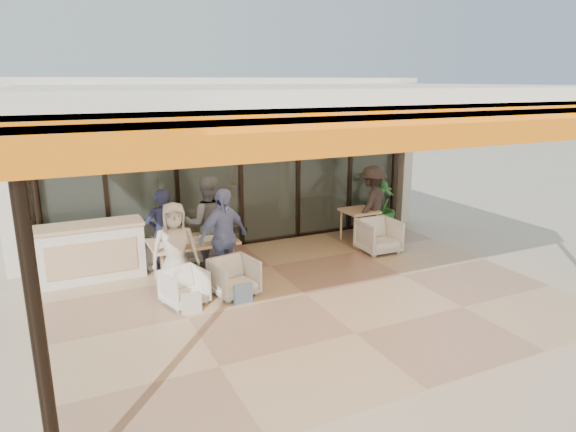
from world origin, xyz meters
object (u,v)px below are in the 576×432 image
at_px(host_counter, 91,252).
at_px(chair_near_right, 234,275).
at_px(chair_far_right, 202,245).
at_px(standing_woman, 372,204).
at_px(side_table, 359,215).
at_px(chair_near_left, 184,286).
at_px(side_chair, 379,235).
at_px(diner_navy, 163,233).
at_px(diner_grey, 208,223).
at_px(chair_far_left, 159,252).
at_px(diner_cream, 175,249).
at_px(potted_palm, 380,205).
at_px(dining_table, 192,243).
at_px(diner_periwinkle, 223,238).

height_order(host_counter, chair_near_right, host_counter).
bearing_deg(chair_far_right, standing_woman, -169.19).
height_order(side_table, standing_woman, standing_woman).
relative_size(chair_near_left, side_table, 0.86).
bearing_deg(side_chair, diner_navy, 172.91).
bearing_deg(chair_near_left, diner_grey, 43.33).
bearing_deg(chair_far_left, side_table, 175.66).
xyz_separation_m(diner_cream, potted_palm, (5.14, 1.45, -0.12)).
xyz_separation_m(chair_far_left, side_table, (4.29, -0.37, 0.35)).
xyz_separation_m(chair_far_right, chair_near_left, (-0.84, -1.90, 0.00)).
bearing_deg(diner_cream, host_counter, 141.84).
bearing_deg(diner_navy, diner_cream, 81.38).
distance_m(chair_far_left, standing_woman, 4.64).
bearing_deg(side_table, side_chair, -90.00).
height_order(chair_far_left, side_chair, side_chair).
height_order(chair_far_left, diner_cream, diner_cream).
xyz_separation_m(dining_table, side_table, (3.87, 0.58, -0.05)).
bearing_deg(diner_cream, chair_far_left, 97.43).
bearing_deg(standing_woman, diner_periwinkle, -16.20).
bearing_deg(diner_periwinkle, dining_table, 111.80).
bearing_deg(diner_cream, diner_grey, 54.40).
bearing_deg(potted_palm, chair_near_right, -155.58).
distance_m(side_chair, potted_palm, 1.47).
distance_m(chair_near_left, diner_grey, 1.73).
distance_m(chair_far_right, diner_navy, 1.10).
xyz_separation_m(chair_near_left, diner_grey, (0.84, 1.40, 0.58)).
height_order(chair_near_left, chair_near_right, chair_near_right).
distance_m(diner_navy, standing_woman, 4.59).
bearing_deg(diner_grey, side_chair, -176.98).
relative_size(chair_far_left, potted_palm, 0.44).
distance_m(host_counter, chair_near_right, 2.71).
relative_size(diner_cream, side_table, 2.10).
relative_size(chair_near_left, diner_cream, 0.41).
height_order(diner_cream, side_table, diner_cream).
xyz_separation_m(chair_far_left, diner_periwinkle, (0.84, -1.40, 0.57)).
distance_m(diner_cream, diner_periwinkle, 0.84).
bearing_deg(diner_cream, standing_woman, 19.72).
distance_m(diner_periwinkle, standing_woman, 3.88).
bearing_deg(chair_far_right, diner_grey, 106.90).
xyz_separation_m(host_counter, diner_periwinkle, (2.06, -1.25, 0.33)).
height_order(chair_near_right, diner_periwinkle, diner_periwinkle).
height_order(dining_table, standing_woman, standing_woman).
distance_m(chair_far_left, chair_near_right, 2.08).
bearing_deg(host_counter, diner_grey, -9.57).
bearing_deg(diner_periwinkle, host_counter, 127.59).
bearing_deg(chair_near_right, chair_far_right, 79.34).
bearing_deg(host_counter, diner_cream, -45.59).
relative_size(chair_far_left, diner_grey, 0.32).
xyz_separation_m(chair_far_right, diner_periwinkle, (0.00, -1.40, 0.55)).
relative_size(host_counter, chair_near_right, 2.66).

